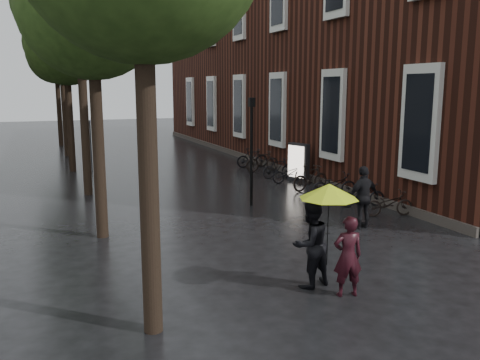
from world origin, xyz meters
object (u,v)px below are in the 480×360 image
parked_bicycles (303,175)px  person_burgundy (348,256)px  ad_lightbox (298,162)px  lamp_post (251,141)px  pedestrian_walking (363,197)px  person_black (310,244)px

parked_bicycles → person_burgundy: bearing=-114.5°
ad_lightbox → lamp_post: (-3.67, -3.35, 1.42)m
pedestrian_walking → lamp_post: bearing=-70.2°
parked_bicycles → lamp_post: 4.46m
parked_bicycles → person_black: bearing=-118.2°
person_burgundy → pedestrian_walking: 5.15m
person_burgundy → lamp_post: lamp_post is taller
pedestrian_walking → ad_lightbox: size_ratio=1.09×
parked_bicycles → ad_lightbox: 1.14m
person_burgundy → parked_bicycles: 11.33m
pedestrian_walking → parked_bicycles: size_ratio=0.16×
parked_bicycles → ad_lightbox: bearing=72.5°
person_burgundy → parked_bicycles: person_burgundy is taller
pedestrian_walking → ad_lightbox: pedestrian_walking is taller
person_black → ad_lightbox: person_black is taller
ad_lightbox → parked_bicycles: bearing=-123.7°
person_black → pedestrian_walking: 4.94m
pedestrian_walking → parked_bicycles: 6.47m
person_burgundy → pedestrian_walking: size_ratio=0.88×
person_burgundy → lamp_post: (1.35, 7.97, 1.46)m
ad_lightbox → lamp_post: lamp_post is taller
parked_bicycles → lamp_post: lamp_post is taller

